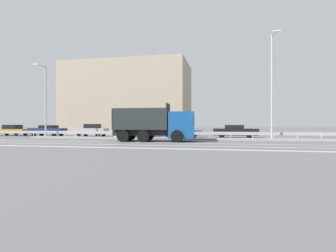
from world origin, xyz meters
name	(u,v)px	position (x,y,z in m)	size (l,w,h in m)	color
ground_plane	(174,141)	(0.00, 0.00, 0.00)	(320.00, 320.00, 0.00)	#565659
lane_strip_0	(148,143)	(-1.65, -2.82, 0.00)	(60.90, 0.16, 0.01)	silver
lane_strip_1	(138,145)	(-1.65, -5.36, 0.00)	(60.90, 0.16, 0.01)	silver
lane_strip_2	(125,148)	(-1.65, -8.01, 0.00)	(60.90, 0.16, 0.01)	silver
lane_strip_3	(127,148)	(-1.65, -7.66, 0.00)	(60.90, 0.16, 0.01)	silver
median_island	(179,139)	(0.00, 2.51, 0.09)	(33.50, 1.10, 0.18)	gray
median_guardrail	(180,134)	(0.00, 3.51, 0.57)	(60.90, 0.09, 0.78)	#9EA0A5
dump_truck	(165,127)	(-0.64, -0.92, 1.31)	(7.44, 3.20, 3.37)	#144C8C
median_road_sign	(115,128)	(-6.88, 2.51, 1.17)	(0.72, 0.16, 2.24)	white
street_lamp_0	(45,98)	(-15.40, 2.52, 4.56)	(0.71, 1.97, 8.21)	#ADADB2
street_lamp_1	(272,83)	(8.96, 2.51, 5.45)	(0.71, 1.84, 10.02)	#ADADB2
parked_car_0	(12,130)	(-24.18, 7.23, 0.74)	(4.83, 1.97, 1.49)	#B27A14
parked_car_1	(48,130)	(-18.54, 7.23, 0.75)	(4.80, 2.04, 1.44)	navy
parked_car_2	(92,130)	(-12.15, 7.27, 0.79)	(4.11, 1.78, 1.60)	#A3A3A8
parked_car_3	(139,131)	(-5.73, 7.31, 0.68)	(4.49, 2.10, 1.31)	gray
parked_car_4	(182,132)	(-0.37, 7.04, 0.65)	(4.67, 2.02, 1.22)	navy
parked_car_5	(235,131)	(5.78, 6.96, 0.76)	(4.93, 2.01, 1.47)	black
background_building_0	(128,99)	(-11.26, 18.12, 5.79)	(20.11, 10.42, 11.59)	tan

